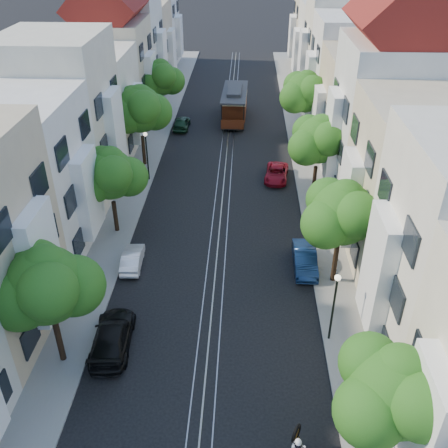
# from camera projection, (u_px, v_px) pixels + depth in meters

# --- Properties ---
(ground) EXTENTS (200.00, 200.00, 0.00)m
(ground) POSITION_uv_depth(u_px,v_px,m) (227.00, 153.00, 46.87)
(ground) COLOR black
(ground) RESTS_ON ground
(sidewalk_east) EXTENTS (2.50, 80.00, 0.12)m
(sidewalk_east) POSITION_uv_depth(u_px,v_px,m) (304.00, 153.00, 46.57)
(sidewalk_east) COLOR gray
(sidewalk_east) RESTS_ON ground
(sidewalk_west) EXTENTS (2.50, 80.00, 0.12)m
(sidewalk_west) POSITION_uv_depth(u_px,v_px,m) (150.00, 151.00, 47.10)
(sidewalk_west) COLOR gray
(sidewalk_west) RESTS_ON ground
(rail_left) EXTENTS (0.06, 80.00, 0.02)m
(rail_left) POSITION_uv_depth(u_px,v_px,m) (221.00, 153.00, 46.88)
(rail_left) COLOR gray
(rail_left) RESTS_ON ground
(rail_slot) EXTENTS (0.06, 80.00, 0.02)m
(rail_slot) POSITION_uv_depth(u_px,v_px,m) (227.00, 153.00, 46.86)
(rail_slot) COLOR gray
(rail_slot) RESTS_ON ground
(rail_right) EXTENTS (0.06, 80.00, 0.02)m
(rail_right) POSITION_uv_depth(u_px,v_px,m) (232.00, 153.00, 46.84)
(rail_right) COLOR gray
(rail_right) RESTS_ON ground
(lane_line) EXTENTS (0.08, 80.00, 0.01)m
(lane_line) POSITION_uv_depth(u_px,v_px,m) (227.00, 153.00, 46.87)
(lane_line) COLOR tan
(lane_line) RESTS_ON ground
(townhouses_east) EXTENTS (7.75, 72.00, 12.00)m
(townhouses_east) POSITION_uv_depth(u_px,v_px,m) (362.00, 101.00, 43.62)
(townhouses_east) COLOR beige
(townhouses_east) RESTS_ON ground
(townhouses_west) EXTENTS (7.75, 72.00, 11.76)m
(townhouses_west) POSITION_uv_depth(u_px,v_px,m) (94.00, 98.00, 44.54)
(townhouses_west) COLOR silver
(townhouses_west) RESTS_ON ground
(tree_e_a) EXTENTS (4.72, 3.87, 6.27)m
(tree_e_a) POSITION_uv_depth(u_px,v_px,m) (395.00, 393.00, 17.96)
(tree_e_a) COLOR black
(tree_e_a) RESTS_ON ground
(tree_e_b) EXTENTS (4.93, 4.08, 6.68)m
(tree_e_b) POSITION_uv_depth(u_px,v_px,m) (343.00, 215.00, 27.97)
(tree_e_b) COLOR black
(tree_e_b) RESTS_ON ground
(tree_e_c) EXTENTS (4.84, 3.99, 6.52)m
(tree_e_c) POSITION_uv_depth(u_px,v_px,m) (319.00, 141.00, 37.37)
(tree_e_c) COLOR black
(tree_e_c) RESTS_ON ground
(tree_e_d) EXTENTS (5.01, 4.16, 6.85)m
(tree_e_d) POSITION_uv_depth(u_px,v_px,m) (306.00, 93.00, 46.56)
(tree_e_d) COLOR black
(tree_e_d) RESTS_ON ground
(tree_w_a) EXTENTS (4.93, 4.08, 6.68)m
(tree_w_a) POSITION_uv_depth(u_px,v_px,m) (47.00, 287.00, 22.55)
(tree_w_a) COLOR black
(tree_w_a) RESTS_ON ground
(tree_w_b) EXTENTS (4.72, 3.87, 6.27)m
(tree_w_b) POSITION_uv_depth(u_px,v_px,m) (111.00, 176.00, 32.91)
(tree_w_b) COLOR black
(tree_w_b) RESTS_ON ground
(tree_w_c) EXTENTS (5.13, 4.28, 7.09)m
(tree_w_c) POSITION_uv_depth(u_px,v_px,m) (141.00, 110.00, 41.88)
(tree_w_c) COLOR black
(tree_w_c) RESTS_ON ground
(tree_w_d) EXTENTS (4.84, 3.99, 6.52)m
(tree_w_d) POSITION_uv_depth(u_px,v_px,m) (161.00, 79.00, 51.46)
(tree_w_d) COLOR black
(tree_w_d) RESTS_ON ground
(lamp_east) EXTENTS (0.32, 0.32, 4.16)m
(lamp_east) POSITION_uv_depth(u_px,v_px,m) (335.00, 298.00, 24.78)
(lamp_east) COLOR black
(lamp_east) RESTS_ON ground
(lamp_west) EXTENTS (0.32, 0.32, 4.16)m
(lamp_west) POSITION_uv_depth(u_px,v_px,m) (147.00, 149.00, 40.51)
(lamp_west) COLOR black
(lamp_west) RESTS_ON ground
(cable_car) EXTENTS (2.78, 8.25, 3.14)m
(cable_car) POSITION_uv_depth(u_px,v_px,m) (235.00, 103.00, 53.54)
(cable_car) COLOR black
(cable_car) RESTS_ON ground
(parked_car_e_mid) EXTENTS (1.38, 3.95, 1.30)m
(parked_car_e_mid) POSITION_uv_depth(u_px,v_px,m) (305.00, 259.00, 31.30)
(parked_car_e_mid) COLOR #0C1F3F
(parked_car_e_mid) RESTS_ON ground
(parked_car_e_far) EXTENTS (2.30, 4.15, 1.10)m
(parked_car_e_far) POSITION_uv_depth(u_px,v_px,m) (276.00, 173.00, 41.90)
(parked_car_e_far) COLOR maroon
(parked_car_e_far) RESTS_ON ground
(parked_car_w_near) EXTENTS (2.20, 4.82, 1.37)m
(parked_car_w_near) POSITION_uv_depth(u_px,v_px,m) (112.00, 336.00, 25.53)
(parked_car_w_near) COLOR black
(parked_car_w_near) RESTS_ON ground
(parked_car_w_mid) EXTENTS (1.34, 3.39, 1.10)m
(parked_car_w_mid) POSITION_uv_depth(u_px,v_px,m) (132.00, 259.00, 31.53)
(parked_car_w_mid) COLOR white
(parked_car_w_mid) RESTS_ON ground
(parked_car_w_far) EXTENTS (1.59, 3.84, 1.30)m
(parked_car_w_far) POSITION_uv_depth(u_px,v_px,m) (182.00, 123.00, 51.79)
(parked_car_w_far) COLOR #14321F
(parked_car_w_far) RESTS_ON ground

